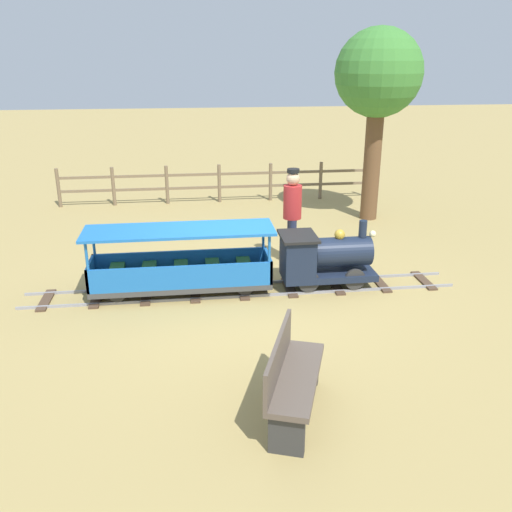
{
  "coord_description": "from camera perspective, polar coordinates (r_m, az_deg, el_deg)",
  "views": [
    {
      "loc": [
        7.41,
        -0.78,
        3.33
      ],
      "look_at": [
        0.0,
        0.18,
        0.55
      ],
      "focal_mm": 38.11,
      "sensor_mm": 36.0,
      "label": 1
    }
  ],
  "objects": [
    {
      "name": "passenger_car",
      "position": [
        7.96,
        -7.88,
        -1.22
      ],
      "size": [
        0.77,
        2.7,
        0.97
      ],
      "color": "#3F3F3F",
      "rests_on": "ground_plane"
    },
    {
      "name": "ground_plane",
      "position": [
        8.16,
        -1.22,
        -3.68
      ],
      "size": [
        60.0,
        60.0,
        0.0
      ],
      "primitive_type": "plane",
      "color": "#A38C51"
    },
    {
      "name": "track",
      "position": [
        8.15,
        -1.4,
        -3.58
      ],
      "size": [
        0.71,
        6.4,
        0.04
      ],
      "color": "gray",
      "rests_on": "ground_plane"
    },
    {
      "name": "fence_section",
      "position": [
        13.05,
        -3.88,
        7.75
      ],
      "size": [
        0.08,
        7.48,
        0.9
      ],
      "color": "#756047",
      "rests_on": "ground_plane"
    },
    {
      "name": "conductor_person",
      "position": [
        8.93,
        3.83,
        4.94
      ],
      "size": [
        0.3,
        0.3,
        1.62
      ],
      "color": "#282D47",
      "rests_on": "ground_plane"
    },
    {
      "name": "park_bench",
      "position": [
        5.36,
        3.73,
        -12.56
      ],
      "size": [
        1.36,
        0.81,
        0.82
      ],
      "color": "brown",
      "rests_on": "ground_plane"
    },
    {
      "name": "oak_tree_near",
      "position": [
        11.58,
        12.72,
        17.79
      ],
      "size": [
        1.75,
        1.75,
        3.86
      ],
      "color": "brown",
      "rests_on": "ground_plane"
    },
    {
      "name": "locomotive",
      "position": [
        8.18,
        7.05,
        -0.12
      ],
      "size": [
        0.67,
        1.45,
        0.99
      ],
      "color": "#192338",
      "rests_on": "ground_plane"
    }
  ]
}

